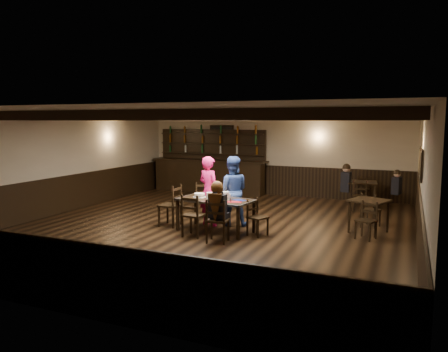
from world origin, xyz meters
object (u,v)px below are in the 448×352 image
at_px(chair_near_left, 192,212).
at_px(man_blue, 232,191).
at_px(cake, 199,195).
at_px(bar_counter, 210,171).
at_px(chair_near_right, 217,218).
at_px(dining_table, 215,202).
at_px(woman_pink, 209,191).

bearing_deg(chair_near_left, man_blue, 74.54).
height_order(cake, bar_counter, bar_counter).
distance_m(chair_near_left, chair_near_right, 0.71).
xyz_separation_m(chair_near_right, cake, (-0.84, 0.92, 0.26)).
xyz_separation_m(dining_table, man_blue, (0.11, 0.71, 0.16)).
bearing_deg(bar_counter, dining_table, -63.71).
xyz_separation_m(dining_table, chair_near_right, (0.41, -0.86, -0.14)).
bearing_deg(cake, chair_near_right, -47.47).
relative_size(man_blue, bar_counter, 0.40).
bearing_deg(cake, dining_table, -7.90).
bearing_deg(man_blue, chair_near_left, 54.58).
relative_size(woman_pink, bar_counter, 0.40).
bearing_deg(dining_table, man_blue, 81.17).
relative_size(cake, bar_counter, 0.07).
distance_m(man_blue, cake, 0.85).
bearing_deg(dining_table, cake, 172.10).
bearing_deg(chair_near_right, chair_near_left, 162.23).
relative_size(dining_table, chair_near_right, 1.96).
bearing_deg(man_blue, chair_near_right, 80.96).
bearing_deg(chair_near_left, chair_near_right, -17.77).
bearing_deg(chair_near_left, dining_table, 67.70).
bearing_deg(woman_pink, bar_counter, -43.34).
xyz_separation_m(man_blue, bar_counter, (-2.60, 4.34, -0.11)).
bearing_deg(bar_counter, chair_near_right, -63.80).
relative_size(chair_near_left, chair_near_right, 1.02).
height_order(chair_near_right, bar_counter, bar_counter).
height_order(chair_near_left, man_blue, man_blue).
height_order(chair_near_right, woman_pink, woman_pink).
height_order(chair_near_left, woman_pink, woman_pink).
xyz_separation_m(dining_table, chair_near_left, (-0.26, -0.64, -0.13)).
distance_m(chair_near_left, cake, 0.76).
bearing_deg(dining_table, chair_near_right, -64.37).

